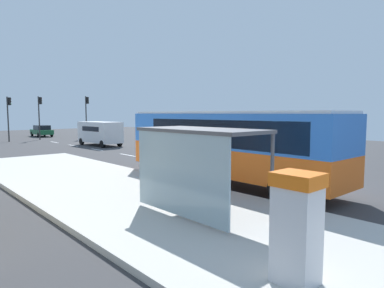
{
  "coord_description": "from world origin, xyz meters",
  "views": [
    {
      "loc": [
        -12.79,
        -7.59,
        3.12
      ],
      "look_at": [
        -1.0,
        5.47,
        1.5
      ],
      "focal_mm": 31.28,
      "sensor_mm": 36.0,
      "label": 1
    }
  ],
  "objects": [
    {
      "name": "ground_plane",
      "position": [
        0.0,
        14.0,
        -0.02
      ],
      "size": [
        56.0,
        92.0,
        0.04
      ],
      "primitive_type": "cube",
      "color": "#38383A"
    },
    {
      "name": "sidewalk_platform",
      "position": [
        -6.4,
        2.0,
        0.09
      ],
      "size": [
        6.2,
        30.0,
        0.18
      ],
      "primitive_type": "cube",
      "color": "beige",
      "rests_on": "ground"
    },
    {
      "name": "lane_stripe_seg_1",
      "position": [
        0.25,
        -1.0,
        0.01
      ],
      "size": [
        0.16,
        2.2,
        0.01
      ],
      "primitive_type": "cube",
      "color": "silver",
      "rests_on": "ground"
    },
    {
      "name": "lane_stripe_seg_2",
      "position": [
        0.25,
        4.0,
        0.01
      ],
      "size": [
        0.16,
        2.2,
        0.01
      ],
      "primitive_type": "cube",
      "color": "silver",
      "rests_on": "ground"
    },
    {
      "name": "lane_stripe_seg_3",
      "position": [
        0.25,
        9.0,
        0.01
      ],
      "size": [
        0.16,
        2.2,
        0.01
      ],
      "primitive_type": "cube",
      "color": "silver",
      "rests_on": "ground"
    },
    {
      "name": "lane_stripe_seg_4",
      "position": [
        0.25,
        14.0,
        0.01
      ],
      "size": [
        0.16,
        2.2,
        0.01
      ],
      "primitive_type": "cube",
      "color": "silver",
      "rests_on": "ground"
    },
    {
      "name": "lane_stripe_seg_5",
      "position": [
        0.25,
        19.0,
        0.01
      ],
      "size": [
        0.16,
        2.2,
        0.01
      ],
      "primitive_type": "cube",
      "color": "silver",
      "rests_on": "ground"
    },
    {
      "name": "lane_stripe_seg_6",
      "position": [
        0.25,
        24.0,
        0.01
      ],
      "size": [
        0.16,
        2.2,
        0.01
      ],
      "primitive_type": "cube",
      "color": "silver",
      "rests_on": "ground"
    },
    {
      "name": "lane_stripe_seg_7",
      "position": [
        0.25,
        29.0,
        0.01
      ],
      "size": [
        0.16,
        2.2,
        0.01
      ],
      "primitive_type": "cube",
      "color": "silver",
      "rests_on": "ground"
    },
    {
      "name": "bus",
      "position": [
        -1.71,
        2.49,
        1.84
      ],
      "size": [
        2.63,
        11.03,
        3.21
      ],
      "color": "orange",
      "rests_on": "ground"
    },
    {
      "name": "white_van",
      "position": [
        2.2,
        22.3,
        1.34
      ],
      "size": [
        2.26,
        5.29,
        2.3
      ],
      "color": "white",
      "rests_on": "ground"
    },
    {
      "name": "sedan_near",
      "position": [
        2.3,
        39.34,
        0.79
      ],
      "size": [
        1.93,
        4.44,
        1.52
      ],
      "color": "#195933",
      "rests_on": "ground"
    },
    {
      "name": "ticket_machine",
      "position": [
        -7.72,
        -4.66,
        1.17
      ],
      "size": [
        0.66,
        0.76,
        1.94
      ],
      "color": "silver",
      "rests_on": "sidewalk_platform"
    },
    {
      "name": "recycling_bin_orange",
      "position": [
        -4.2,
        2.53,
        0.66
      ],
      "size": [
        0.52,
        0.52,
        0.95
      ],
      "primitive_type": "cylinder",
      "color": "orange",
      "rests_on": "sidewalk_platform"
    },
    {
      "name": "recycling_bin_red",
      "position": [
        -4.2,
        3.23,
        0.66
      ],
      "size": [
        0.52,
        0.52,
        0.95
      ],
      "primitive_type": "cylinder",
      "color": "red",
      "rests_on": "sidewalk_platform"
    },
    {
      "name": "traffic_light_near_side",
      "position": [
        5.5,
        32.26,
        3.46
      ],
      "size": [
        0.49,
        0.28,
        5.23
      ],
      "color": "#2D2D2D",
      "rests_on": "ground"
    },
    {
      "name": "traffic_light_far_side",
      "position": [
        -3.1,
        33.06,
        3.28
      ],
      "size": [
        0.49,
        0.28,
        4.92
      ],
      "color": "#2D2D2D",
      "rests_on": "ground"
    },
    {
      "name": "traffic_light_median",
      "position": [
        0.4,
        33.86,
        3.39
      ],
      "size": [
        0.49,
        0.28,
        5.1
      ],
      "color": "#2D2D2D",
      "rests_on": "ground"
    },
    {
      "name": "bus_shelter",
      "position": [
        -6.41,
        -0.56,
        2.1
      ],
      "size": [
        1.8,
        4.0,
        2.5
      ],
      "color": "#4C4C51",
      "rests_on": "sidewalk_platform"
    }
  ]
}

